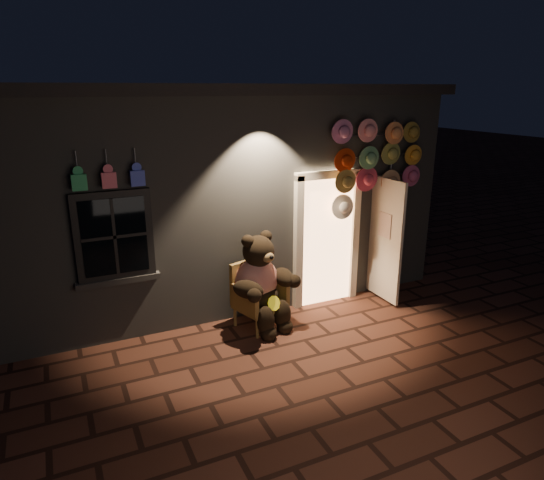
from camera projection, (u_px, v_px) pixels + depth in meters
ground at (292, 361)px, 6.31m from camera, size 60.00×60.00×0.00m
shop_building at (198, 179)px, 9.24m from camera, size 7.30×5.95×3.51m
wicker_armchair at (256, 294)px, 7.17m from camera, size 0.80×0.77×0.97m
teddy_bear at (261, 283)px, 7.01m from camera, size 1.03×0.95×1.49m
hat_rack at (377, 162)px, 7.57m from camera, size 1.67×0.22×2.95m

